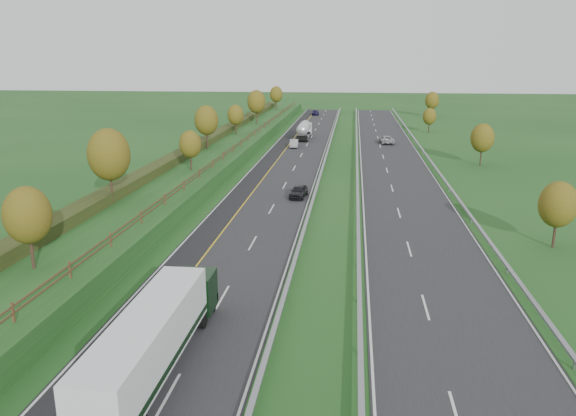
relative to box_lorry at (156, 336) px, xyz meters
name	(u,v)px	position (x,y,z in m)	size (l,w,h in m)	color
ground	(338,175)	(7.84, 54.25, -2.33)	(400.00, 400.00, 0.00)	#1B4A1A
near_carriageway	(287,167)	(-0.16, 59.25, -2.31)	(10.50, 200.00, 0.04)	#242427
far_carriageway	(395,169)	(16.34, 59.25, -2.31)	(10.50, 200.00, 0.04)	#242427
hard_shoulder	(263,166)	(-3.91, 59.25, -2.31)	(3.00, 200.00, 0.04)	black
lane_markings	(328,168)	(6.24, 59.13, -2.28)	(26.75, 200.00, 0.01)	silver
embankment_left	(204,159)	(-13.16, 59.25, -1.33)	(12.00, 200.00, 2.00)	#1B4A1A
hedge_left	(191,149)	(-15.16, 59.25, 0.22)	(2.20, 180.00, 1.10)	#253314
fence_left	(232,149)	(-8.66, 58.84, 0.40)	(0.12, 189.06, 1.20)	#422B19
median_barrier_near	(324,164)	(5.54, 59.25, -1.72)	(0.32, 200.00, 0.71)	gray
median_barrier_far	(357,165)	(10.64, 59.25, -1.72)	(0.32, 200.00, 0.71)	gray
outer_barrier_far	(434,166)	(22.14, 59.25, -1.71)	(0.32, 200.00, 0.71)	gray
trees_left	(199,127)	(-12.80, 55.88, 4.04)	(6.64, 164.30, 7.66)	#2D2116
trees_far	(455,121)	(29.64, 88.46, 1.92)	(8.45, 118.60, 7.12)	#2D2116
box_lorry	(156,336)	(0.00, 0.00, 0.00)	(2.58, 16.28, 4.06)	black
road_tanker	(304,130)	(-0.26, 91.01, -0.47)	(2.40, 11.22, 3.46)	silver
car_dark_near	(299,191)	(3.58, 39.97, -1.55)	(1.74, 4.33, 1.48)	black
car_silver_mid	(294,143)	(-1.09, 78.89, -1.56)	(1.54, 4.43, 1.46)	#98989C
car_small_far	(315,113)	(-1.34, 140.97, -1.60)	(1.93, 4.74, 1.37)	#16123B
car_oncoming	(386,140)	(16.42, 85.93, -1.53)	(2.51, 5.45, 1.51)	#A7A8AC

